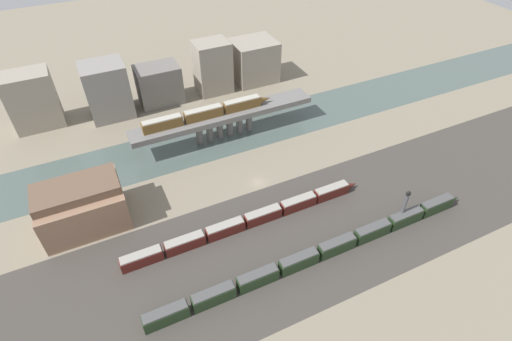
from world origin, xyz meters
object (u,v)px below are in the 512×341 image
(train_yard_mid, at_px, (249,221))
(warehouse_building, at_px, (82,206))
(train_on_bridge, at_px, (208,113))
(train_yard_near, at_px, (322,252))
(signal_tower, at_px, (403,208))

(train_yard_mid, relative_size, warehouse_building, 3.22)
(train_on_bridge, xyz_separation_m, train_yard_near, (7.93, -59.10, -9.27))
(warehouse_building, bearing_deg, train_yard_mid, -26.96)
(train_on_bridge, distance_m, train_yard_mid, 42.71)
(train_yard_mid, distance_m, warehouse_building, 44.81)
(train_yard_near, distance_m, warehouse_building, 64.39)
(train_yard_near, xyz_separation_m, train_yard_mid, (-12.15, 17.68, -0.25))
(train_yard_mid, xyz_separation_m, signal_tower, (38.21, -16.74, 3.80))
(signal_tower, bearing_deg, train_yard_near, -177.93)
(signal_tower, bearing_deg, train_yard_mid, 156.35)
(warehouse_building, xyz_separation_m, signal_tower, (77.93, -36.94, -0.92))
(warehouse_building, bearing_deg, train_on_bridge, 25.78)
(train_yard_near, bearing_deg, warehouse_building, 143.86)
(train_yard_near, relative_size, signal_tower, 8.01)
(train_yard_near, bearing_deg, train_yard_mid, 124.51)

